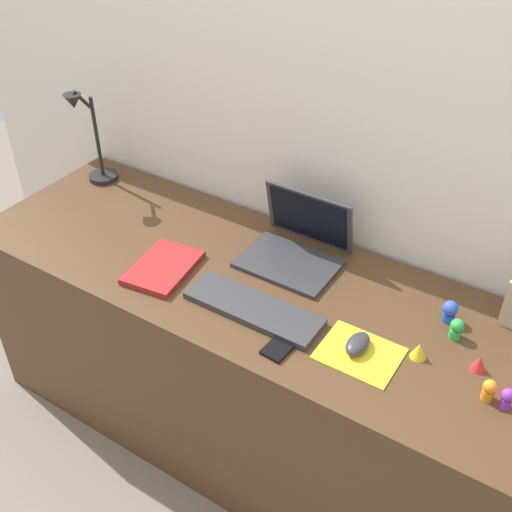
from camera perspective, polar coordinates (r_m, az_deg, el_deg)
The scene contains 16 objects.
ground_plane at distance 2.47m, azimuth -0.64°, elevation -15.37°, with size 6.00×6.00×0.00m, color slate.
back_wall at distance 2.15m, azimuth 4.54°, elevation 4.53°, with size 3.07×0.05×1.60m, color silver.
desk at distance 2.18m, azimuth -0.70°, elevation -9.42°, with size 1.87×0.64×0.74m, color #4C331E.
laptop at distance 1.98m, azimuth 3.80°, elevation 1.20°, with size 0.30×0.26×0.21m.
keyboard at distance 1.80m, azimuth -0.23°, elevation -4.77°, with size 0.41×0.13×0.02m, color #333338.
mousepad at distance 1.71m, azimuth 9.38°, elevation -8.72°, with size 0.21×0.17×0.00m, color yellow.
mouse at distance 1.71m, azimuth 9.22°, elevation -7.88°, with size 0.06×0.10×0.03m, color #333338.
cell_phone at distance 1.71m, azimuth 2.43°, elevation -7.99°, with size 0.06×0.13×0.01m, color black.
desk_lamp at distance 2.40m, azimuth -14.81°, elevation 10.12°, with size 0.11×0.17×0.38m.
notebook_pad at distance 1.97m, azimuth -8.42°, elevation -1.03°, with size 0.17×0.24×0.02m, color maroon.
toy_figurine_orange at distance 1.66m, azimuth 20.40°, elevation -11.31°, with size 0.03×0.03×0.06m.
toy_figurine_purple at distance 1.66m, azimuth 21.85°, elevation -11.87°, with size 0.03×0.03×0.06m.
toy_figurine_green at distance 1.80m, azimuth 17.75°, elevation -6.29°, with size 0.04×0.04×0.06m.
toy_figurine_red at distance 1.73m, azimuth 19.61°, elevation -9.13°, with size 0.04×0.04×0.05m, color red.
toy_figurine_yellow at distance 1.72m, azimuth 14.57°, elevation -8.31°, with size 0.04×0.04×0.05m, color yellow.
toy_figurine_blue at distance 1.84m, azimuth 17.19°, elevation -4.76°, with size 0.04×0.04×0.07m.
Camera 1 is at (0.84, -1.25, 1.95)m, focal length 44.06 mm.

